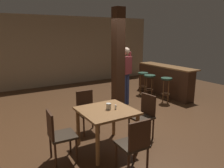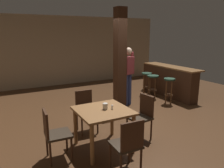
{
  "view_description": "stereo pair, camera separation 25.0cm",
  "coord_description": "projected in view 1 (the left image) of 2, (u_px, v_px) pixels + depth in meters",
  "views": [
    {
      "loc": [
        -3.19,
        -4.29,
        2.13
      ],
      "look_at": [
        -0.55,
        0.03,
        0.94
      ],
      "focal_mm": 35.0,
      "sensor_mm": 36.0,
      "label": 1
    },
    {
      "loc": [
        -2.97,
        -4.41,
        2.13
      ],
      "look_at": [
        -0.55,
        0.03,
        0.94
      ],
      "focal_mm": 35.0,
      "sensor_mm": 36.0,
      "label": 2
    }
  ],
  "objects": [
    {
      "name": "wall_back",
      "position": [
        67.0,
        51.0,
        9.08
      ],
      "size": [
        8.0,
        0.1,
        2.8
      ],
      "primitive_type": "cube",
      "color": "gray",
      "rests_on": "ground_plane"
    },
    {
      "name": "chair_east",
      "position": [
        144.0,
        114.0,
        4.47
      ],
      "size": [
        0.46,
        0.46,
        0.89
      ],
      "color": "#2D2319",
      "rests_on": "ground_plane"
    },
    {
      "name": "bar_counter",
      "position": [
        164.0,
        80.0,
        7.58
      ],
      "size": [
        0.56,
        2.32,
        1.02
      ],
      "color": "brown",
      "rests_on": "ground_plane"
    },
    {
      "name": "chair_west",
      "position": [
        58.0,
        133.0,
        3.6
      ],
      "size": [
        0.44,
        0.44,
        0.89
      ],
      "color": "#2D2319",
      "rests_on": "ground_plane"
    },
    {
      "name": "bar_stool_near",
      "position": [
        166.0,
        84.0,
        6.72
      ],
      "size": [
        0.34,
        0.34,
        0.78
      ],
      "color": "#1E3828",
      "rests_on": "ground_plane"
    },
    {
      "name": "standing_person",
      "position": [
        126.0,
        72.0,
        6.42
      ],
      "size": [
        0.47,
        0.3,
        1.72
      ],
      "color": "maroon",
      "rests_on": "ground_plane"
    },
    {
      "name": "ground_plane",
      "position": [
        131.0,
        117.0,
        5.67
      ],
      "size": [
        10.8,
        10.8,
        0.0
      ],
      "primitive_type": "plane",
      "color": "#422816"
    },
    {
      "name": "pillar",
      "position": [
        118.0,
        60.0,
        6.08
      ],
      "size": [
        0.28,
        0.28,
        2.8
      ],
      "primitive_type": "cube",
      "color": "#382114",
      "rests_on": "ground_plane"
    },
    {
      "name": "chair_north",
      "position": [
        87.0,
        109.0,
        4.74
      ],
      "size": [
        0.44,
        0.44,
        0.89
      ],
      "color": "#2D2319",
      "rests_on": "ground_plane"
    },
    {
      "name": "bar_stool_mid",
      "position": [
        149.0,
        80.0,
        7.3
      ],
      "size": [
        0.38,
        0.38,
        0.76
      ],
      "color": "#1E3828",
      "rests_on": "ground_plane"
    },
    {
      "name": "bar_stool_far",
      "position": [
        143.0,
        78.0,
        7.66
      ],
      "size": [
        0.35,
        0.35,
        0.77
      ],
      "color": "#1E3828",
      "rests_on": "ground_plane"
    },
    {
      "name": "salt_shaker",
      "position": [
        116.0,
        107.0,
        4.0
      ],
      "size": [
        0.03,
        0.03,
        0.08
      ],
      "primitive_type": "cylinder",
      "color": "silver",
      "rests_on": "dining_table"
    },
    {
      "name": "dining_table",
      "position": [
        107.0,
        116.0,
        4.0
      ],
      "size": [
        0.95,
        0.95,
        0.76
      ],
      "color": "brown",
      "rests_on": "ground_plane"
    },
    {
      "name": "chair_south",
      "position": [
        135.0,
        143.0,
        3.29
      ],
      "size": [
        0.44,
        0.44,
        0.89
      ],
      "color": "#2D2319",
      "rests_on": "ground_plane"
    },
    {
      "name": "napkin_cup",
      "position": [
        109.0,
        106.0,
        3.98
      ],
      "size": [
        0.09,
        0.09,
        0.11
      ],
      "primitive_type": "cylinder",
      "color": "beige",
      "rests_on": "dining_table"
    }
  ]
}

